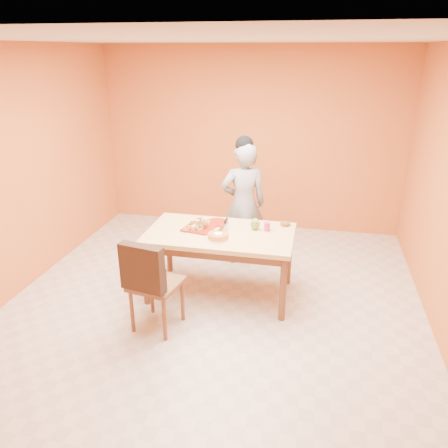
% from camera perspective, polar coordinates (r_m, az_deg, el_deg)
% --- Properties ---
extents(floor, '(5.00, 5.00, 0.00)m').
position_cam_1_polar(floor, '(4.85, -1.52, -10.81)').
color(floor, '#B8AC9D').
rests_on(floor, ground).
extents(ceiling, '(5.00, 5.00, 0.00)m').
position_cam_1_polar(ceiling, '(4.08, -1.93, 23.03)').
color(ceiling, silver).
rests_on(ceiling, wall_back).
extents(wall_back, '(4.50, 0.00, 4.50)m').
position_cam_1_polar(wall_back, '(6.65, 3.53, 10.88)').
color(wall_back, '#C9652E').
rests_on(wall_back, floor).
extents(wall_left, '(0.00, 5.00, 5.00)m').
position_cam_1_polar(wall_left, '(5.27, -26.34, 5.68)').
color(wall_left, '#C9652E').
rests_on(wall_left, floor).
extents(dining_table, '(1.60, 0.90, 0.76)m').
position_cam_1_polar(dining_table, '(4.80, -0.52, -2.10)').
color(dining_table, tan).
rests_on(dining_table, floor).
extents(dining_chair, '(0.53, 0.60, 0.99)m').
position_cam_1_polar(dining_chair, '(4.33, -8.96, -7.52)').
color(dining_chair, brown).
rests_on(dining_chair, floor).
extents(pastry_pile, '(0.28, 0.28, 0.09)m').
position_cam_1_polar(pastry_pile, '(4.84, -3.26, 0.11)').
color(pastry_pile, tan).
rests_on(pastry_pile, pastry_platter).
extents(person, '(0.67, 0.56, 1.58)m').
position_cam_1_polar(person, '(5.53, 2.55, 2.57)').
color(person, gray).
rests_on(person, floor).
extents(pastry_platter, '(0.37, 0.37, 0.02)m').
position_cam_1_polar(pastry_platter, '(4.86, -3.25, -0.50)').
color(pastry_platter, maroon).
rests_on(pastry_platter, dining_table).
extents(red_dinner_plate, '(0.30, 0.30, 0.02)m').
position_cam_1_polar(red_dinner_plate, '(5.01, -0.93, 0.21)').
color(red_dinner_plate, maroon).
rests_on(red_dinner_plate, dining_table).
extents(white_cake_plate, '(0.29, 0.29, 0.01)m').
position_cam_1_polar(white_cake_plate, '(4.59, -0.76, -1.93)').
color(white_cake_plate, white).
rests_on(white_cake_plate, dining_table).
extents(sponge_cake, '(0.22, 0.22, 0.05)m').
position_cam_1_polar(sponge_cake, '(4.57, -0.77, -1.57)').
color(sponge_cake, gold).
rests_on(sponge_cake, white_cake_plate).
extents(cake_server, '(0.05, 0.23, 0.01)m').
position_cam_1_polar(cake_server, '(4.72, -0.16, -0.37)').
color(cake_server, silver).
rests_on(cake_server, sponge_cake).
extents(egg_ornament, '(0.13, 0.11, 0.13)m').
position_cam_1_polar(egg_ornament, '(4.81, 4.09, -0.02)').
color(egg_ornament, olive).
rests_on(egg_ornament, dining_table).
extents(magenta_glass, '(0.07, 0.07, 0.10)m').
position_cam_1_polar(magenta_glass, '(4.81, 5.65, -0.33)').
color(magenta_glass, '#C21D75').
rests_on(magenta_glass, dining_table).
extents(checker_tin, '(0.12, 0.12, 0.03)m').
position_cam_1_polar(checker_tin, '(4.99, 8.00, 0.00)').
color(checker_tin, '#38190F').
rests_on(checker_tin, dining_table).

